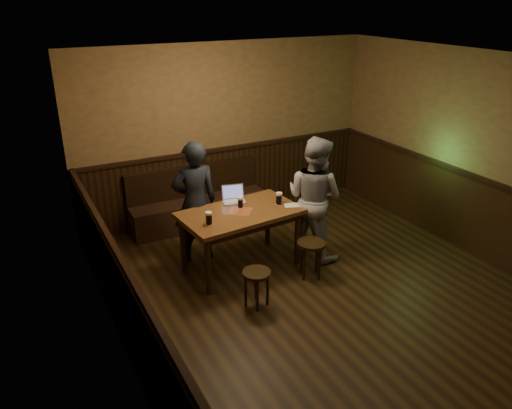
{
  "coord_description": "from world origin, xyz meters",
  "views": [
    {
      "loc": [
        -3.25,
        -4.18,
        3.49
      ],
      "look_at": [
        -0.47,
        1.09,
        0.93
      ],
      "focal_mm": 35.0,
      "sensor_mm": 36.0,
      "label": 1
    }
  ],
  "objects": [
    {
      "name": "stool_right",
      "position": [
        0.05,
        0.54,
        0.4
      ],
      "size": [
        0.48,
        0.48,
        0.5
      ],
      "rotation": [
        0.0,
        0.0,
        0.36
      ],
      "color": "black",
      "rests_on": "ground"
    },
    {
      "name": "person_grey",
      "position": [
        0.41,
        1.05,
        0.87
      ],
      "size": [
        0.93,
        1.03,
        1.74
      ],
      "primitive_type": "imported",
      "rotation": [
        0.0,
        0.0,
        1.97
      ],
      "color": "gray",
      "rests_on": "ground"
    },
    {
      "name": "person_suit",
      "position": [
        -1.08,
        1.7,
        0.86
      ],
      "size": [
        0.66,
        0.47,
        1.71
      ],
      "primitive_type": "imported",
      "rotation": [
        0.0,
        0.0,
        3.04
      ],
      "color": "black",
      "rests_on": "ground"
    },
    {
      "name": "pint_left",
      "position": [
        -1.17,
        1.01,
        0.91
      ],
      "size": [
        0.11,
        0.11,
        0.17
      ],
      "color": "red",
      "rests_on": "pub_table"
    },
    {
      "name": "laptop",
      "position": [
        -0.58,
        1.55,
        0.89
      ],
      "size": [
        0.35,
        0.31,
        0.22
      ],
      "rotation": [
        0.0,
        0.0,
        -0.23
      ],
      "color": "silver",
      "rests_on": "pub_table"
    },
    {
      "name": "menu",
      "position": [
        0.06,
        1.05,
        0.83
      ],
      "size": [
        0.26,
        0.22,
        0.0
      ],
      "primitive_type": "cube",
      "rotation": [
        0.0,
        0.0,
        -0.35
      ],
      "color": "silver",
      "rests_on": "pub_table"
    },
    {
      "name": "bench",
      "position": [
        -0.65,
        2.75,
        0.31
      ],
      "size": [
        2.2,
        0.5,
        0.95
      ],
      "color": "black",
      "rests_on": "ground"
    },
    {
      "name": "pint_mid",
      "position": [
        -0.59,
        1.3,
        0.91
      ],
      "size": [
        0.1,
        0.1,
        0.15
      ],
      "color": "red",
      "rests_on": "pub_table"
    },
    {
      "name": "stool_left",
      "position": [
        -0.89,
        0.29,
        0.37
      ],
      "size": [
        0.45,
        0.45,
        0.46
      ],
      "rotation": [
        0.0,
        0.0,
        -0.41
      ],
      "color": "black",
      "rests_on": "ground"
    },
    {
      "name": "pub_table",
      "position": [
        -0.65,
        1.19,
        0.72
      ],
      "size": [
        1.63,
        1.03,
        0.84
      ],
      "rotation": [
        0.0,
        0.0,
        0.1
      ],
      "color": "#553318",
      "rests_on": "ground"
    },
    {
      "name": "room",
      "position": [
        0.0,
        0.22,
        1.2
      ],
      "size": [
        5.04,
        6.04,
        2.84
      ],
      "color": "black",
      "rests_on": "ground"
    },
    {
      "name": "pint_right",
      "position": [
        -0.09,
        1.16,
        0.92
      ],
      "size": [
        0.11,
        0.11,
        0.17
      ],
      "color": "red",
      "rests_on": "pub_table"
    }
  ]
}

